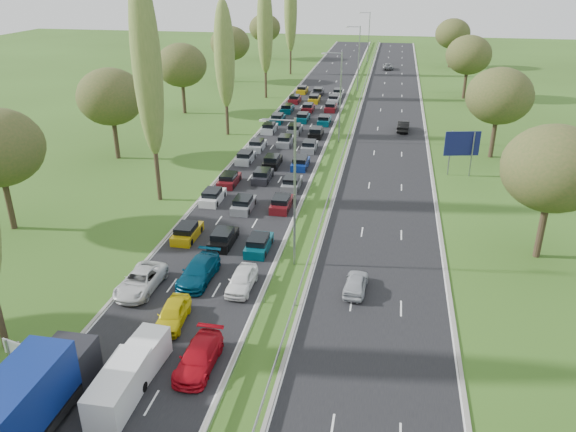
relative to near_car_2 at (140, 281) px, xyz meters
The scene contains 22 objects.
ground 44.25m from the near_car_2, 76.27° to the left, with size 260.00×260.00×0.00m, color #304F18.
near_carriageway 45.64m from the near_car_2, 85.29° to the left, with size 10.50×215.00×0.04m, color black.
far_carriageway 48.65m from the near_car_2, 69.23° to the left, with size 10.50×215.00×0.04m, color black.
central_reservation 46.68m from the near_car_2, 77.00° to the left, with size 2.36×215.00×0.32m.
lamp_columns 42.63m from the near_car_2, 75.63° to the left, with size 0.18×140.18×12.00m.
poplar_row 33.70m from the near_car_2, 100.02° to the left, with size 2.80×127.80×22.44m.
woodland_left 30.97m from the near_car_2, 122.00° to the left, with size 8.00×166.00×11.10m.
woodland_right 42.74m from the near_car_2, 44.66° to the left, with size 8.00×153.00×11.10m.
traffic_queue_fill 40.48m from the near_car_2, 84.71° to the left, with size 9.05×68.43×0.80m.
near_car_2 is the anchor object (origin of this frame).
near_car_7 4.34m from the near_car_2, 29.69° to the left, with size 2.19×5.38×1.56m, color #053852.
near_car_8 5.32m from the near_car_2, 42.78° to the right, with size 1.74×4.32×1.47m, color #D2C10E.
near_car_11 10.42m from the near_car_2, 47.02° to the right, with size 2.02×4.96×1.44m, color #B30B17.
near_car_12 7.48m from the near_car_2, 12.11° to the left, with size 1.74×4.32×1.47m, color white.
far_car_0 15.90m from the near_car_2, ahead, with size 1.60×3.97×1.35m, color #A9ACB2.
far_car_1 51.94m from the near_car_2, 68.35° to the left, with size 1.64×4.70×1.55m, color black.
far_car_2 103.69m from the near_car_2, 81.30° to the left, with size 2.24×4.86×1.35m, color slate.
blue_lorry 14.08m from the near_car_2, 88.13° to the right, with size 2.61×9.40×3.97m.
white_van_front 11.70m from the near_car_2, 70.85° to the right, with size 1.95×4.97×2.00m.
white_van_rear 9.41m from the near_car_2, 65.32° to the right, with size 1.83×4.68×1.88m.
info_sign 10.47m from the near_car_2, 109.00° to the right, with size 1.48×0.44×2.10m.
direction_sign 39.51m from the near_car_2, 49.88° to the left, with size 3.92×0.99×5.20m.
Camera 1 is at (11.30, 3.77, 22.00)m, focal length 35.00 mm.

